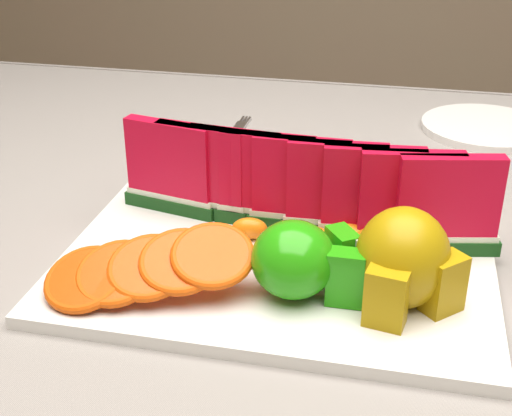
{
  "coord_description": "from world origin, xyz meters",
  "views": [
    {
      "loc": [
        0.12,
        -0.66,
        1.11
      ],
      "look_at": [
        -0.01,
        -0.08,
        0.81
      ],
      "focal_mm": 50.0,
      "sensor_mm": 36.0,
      "label": 1
    }
  ],
  "objects_px": {
    "side_plate": "(486,127)",
    "fork": "(230,142)",
    "pear_cluster": "(404,262)",
    "platter": "(278,259)",
    "apple_cluster": "(302,261)"
  },
  "relations": [
    {
      "from": "platter",
      "to": "apple_cluster",
      "type": "distance_m",
      "value": 0.08
    },
    {
      "from": "pear_cluster",
      "to": "side_plate",
      "type": "distance_m",
      "value": 0.49
    },
    {
      "from": "apple_cluster",
      "to": "pear_cluster",
      "type": "bearing_deg",
      "value": 4.75
    },
    {
      "from": "apple_cluster",
      "to": "fork",
      "type": "relative_size",
      "value": 0.58
    },
    {
      "from": "platter",
      "to": "fork",
      "type": "xyz_separation_m",
      "value": [
        -0.12,
        0.29,
        -0.0
      ]
    },
    {
      "from": "pear_cluster",
      "to": "fork",
      "type": "distance_m",
      "value": 0.43
    },
    {
      "from": "platter",
      "to": "fork",
      "type": "distance_m",
      "value": 0.32
    },
    {
      "from": "side_plate",
      "to": "fork",
      "type": "relative_size",
      "value": 1.11
    },
    {
      "from": "platter",
      "to": "pear_cluster",
      "type": "bearing_deg",
      "value": -25.51
    },
    {
      "from": "pear_cluster",
      "to": "side_plate",
      "type": "bearing_deg",
      "value": 77.81
    },
    {
      "from": "pear_cluster",
      "to": "side_plate",
      "type": "xyz_separation_m",
      "value": [
        0.1,
        0.48,
        -0.05
      ]
    },
    {
      "from": "platter",
      "to": "apple_cluster",
      "type": "xyz_separation_m",
      "value": [
        0.03,
        -0.06,
        0.04
      ]
    },
    {
      "from": "side_plate",
      "to": "fork",
      "type": "distance_m",
      "value": 0.36
    },
    {
      "from": "fork",
      "to": "apple_cluster",
      "type": "bearing_deg",
      "value": -66.66
    },
    {
      "from": "platter",
      "to": "fork",
      "type": "relative_size",
      "value": 2.05
    }
  ]
}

